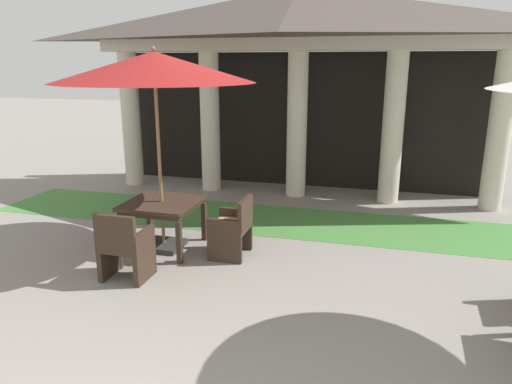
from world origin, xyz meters
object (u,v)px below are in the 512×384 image
patio_umbrella_near_foreground (154,69)px  patio_table_near_foreground (162,207)px  patio_chair_near_foreground_east (233,229)px  patio_chair_near_foreground_south (125,248)px

patio_umbrella_near_foreground → patio_table_near_foreground: bearing=0.0°
patio_umbrella_near_foreground → patio_chair_near_foreground_east: size_ratio=3.35×
patio_chair_near_foreground_south → patio_chair_near_foreground_east: 1.52m
patio_table_near_foreground → patio_chair_near_foreground_east: patio_chair_near_foreground_east is taller
patio_table_near_foreground → patio_umbrella_near_foreground: (0.00, 0.00, 1.96)m
patio_table_near_foreground → patio_chair_near_foreground_east: bearing=0.0°
patio_table_near_foreground → patio_chair_near_foreground_south: size_ratio=1.10×
patio_umbrella_near_foreground → patio_chair_near_foreground_east: (1.08, 0.00, -2.18)m
patio_table_near_foreground → patio_chair_near_foreground_south: patio_chair_near_foreground_south is taller
patio_chair_near_foreground_east → patio_umbrella_near_foreground: bearing=90.0°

